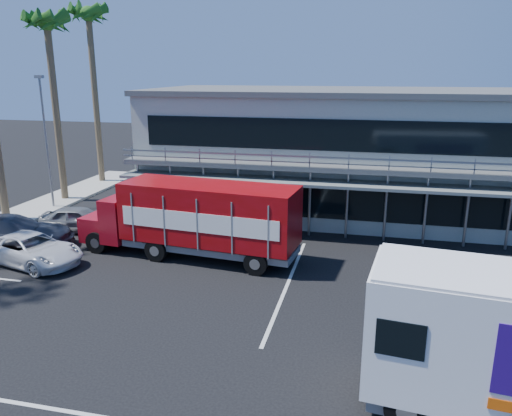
# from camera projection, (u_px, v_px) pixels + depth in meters

# --- Properties ---
(ground) EXTENTS (120.00, 120.00, 0.00)m
(ground) POSITION_uv_depth(u_px,v_px,m) (219.00, 313.00, 17.85)
(ground) COLOR black
(ground) RESTS_ON ground
(building) EXTENTS (22.40, 12.00, 7.30)m
(building) POSITION_uv_depth(u_px,v_px,m) (338.00, 151.00, 30.24)
(building) COLOR #A2A89A
(building) RESTS_ON ground
(palm_e) EXTENTS (2.80, 2.80, 12.25)m
(palm_e) POSITION_uv_depth(u_px,v_px,m) (48.00, 33.00, 30.42)
(palm_e) COLOR brown
(palm_e) RESTS_ON ground
(palm_f) EXTENTS (2.80, 2.80, 13.25)m
(palm_f) POSITION_uv_depth(u_px,v_px,m) (89.00, 25.00, 35.43)
(palm_f) COLOR brown
(palm_f) RESTS_ON ground
(light_pole_far) EXTENTS (0.50, 0.25, 8.09)m
(light_pole_far) POSITION_uv_depth(u_px,v_px,m) (46.00, 137.00, 30.06)
(light_pole_far) COLOR gray
(light_pole_far) RESTS_ON ground
(red_truck) EXTENTS (10.58, 3.55, 3.49)m
(red_truck) POSITION_uv_depth(u_px,v_px,m) (195.00, 217.00, 22.68)
(red_truck) COLOR maroon
(red_truck) RESTS_ON ground
(parked_car_c) EXTENTS (5.33, 3.41, 1.37)m
(parked_car_c) POSITION_uv_depth(u_px,v_px,m) (31.00, 249.00, 22.18)
(parked_car_c) COLOR silver
(parked_car_c) RESTS_ON ground
(parked_car_d) EXTENTS (6.25, 4.34, 1.68)m
(parked_car_d) POSITION_uv_depth(u_px,v_px,m) (10.00, 233.00, 23.92)
(parked_car_d) COLOR #343945
(parked_car_d) RESTS_ON ground
(parked_car_e) EXTENTS (4.29, 2.25, 1.39)m
(parked_car_e) POSITION_uv_depth(u_px,v_px,m) (79.00, 219.00, 26.59)
(parked_car_e) COLOR gray
(parked_car_e) RESTS_ON ground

